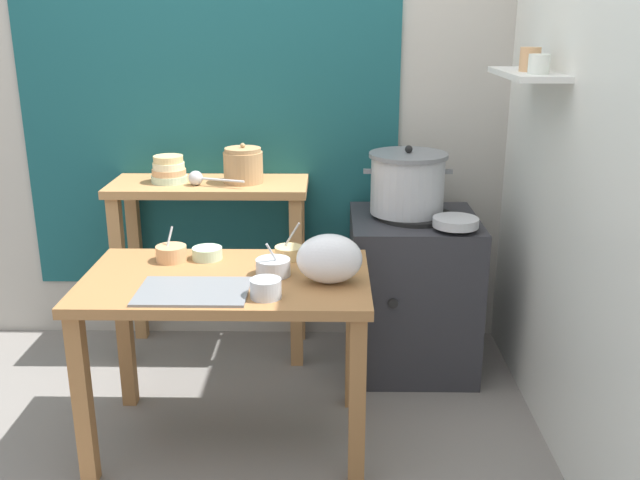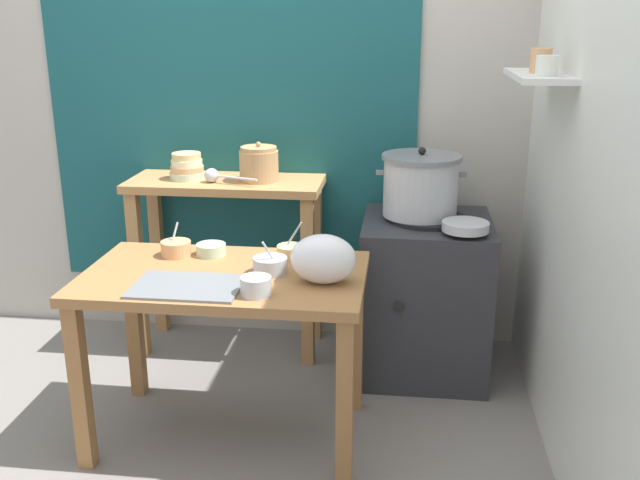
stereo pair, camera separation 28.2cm
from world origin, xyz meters
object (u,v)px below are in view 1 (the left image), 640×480
plastic_bag (329,259)px  stove_block (412,292)px  back_shelf_table (211,226)px  wide_pan (456,222)px  prep_bowl_2 (207,253)px  prep_table (227,303)px  steamer_pot (407,183)px  prep_bowl_4 (273,267)px  serving_tray (193,291)px  prep_bowl_3 (266,288)px  ladle (198,178)px  prep_bowl_5 (171,253)px  prep_bowl_0 (289,252)px  prep_bowl_1 (333,254)px  clay_pot (243,165)px  bowl_stack_enamel (169,170)px

plastic_bag → stove_block: bearing=61.8°
back_shelf_table → plastic_bag: (0.59, -0.88, 0.14)m
stove_block → wide_pan: size_ratio=3.81×
stove_block → prep_bowl_2: 1.09m
prep_table → steamer_pot: steamer_pot is taller
prep_table → prep_bowl_4: prep_bowl_4 is taller
serving_tray → prep_bowl_2: size_ratio=3.25×
serving_tray → wide_pan: wide_pan is taller
prep_table → plastic_bag: plastic_bag is taller
serving_tray → plastic_bag: (0.49, 0.11, 0.09)m
prep_bowl_3 → prep_table: bearing=129.0°
prep_table → prep_bowl_4: (0.18, 0.01, 0.15)m
ladle → prep_bowl_5: (-0.01, -0.58, -0.18)m
serving_tray → prep_bowl_0: (0.32, 0.39, 0.02)m
stove_block → prep_bowl_3: size_ratio=6.96×
steamer_pot → wide_pan: size_ratio=2.03×
stove_block → prep_bowl_4: size_ratio=5.56×
prep_bowl_0 → prep_bowl_1: (0.18, -0.04, 0.01)m
ladle → prep_bowl_2: ladle is taller
back_shelf_table → prep_bowl_0: (0.42, -0.60, 0.07)m
prep_bowl_0 → prep_bowl_2: (-0.33, -0.01, -0.00)m
steamer_pot → clay_pot: bearing=172.0°
stove_block → wide_pan: (0.16, -0.21, 0.42)m
back_shelf_table → ladle: 0.27m
stove_block → prep_bowl_1: 0.75m
clay_pot → prep_bowl_0: 0.70m
prep_table → serving_tray: 0.23m
prep_bowl_3 → prep_bowl_5: size_ratio=0.81×
prep_bowl_1 → prep_bowl_4: (-0.23, -0.16, 0.00)m
wide_pan → steamer_pot: bearing=130.7°
prep_bowl_5 → prep_bowl_1: bearing=-0.1°
wide_pan → bowl_stack_enamel: bearing=166.0°
stove_block → clay_pot: (-0.82, 0.13, 0.60)m
prep_bowl_3 → plastic_bag: bearing=33.7°
plastic_bag → prep_bowl_5: bearing=159.7°
prep_bowl_2 → prep_bowl_3: bearing=-56.2°
ladle → plastic_bag: ladle is taller
prep_bowl_4 → prep_bowl_5: prep_bowl_4 is taller
prep_table → prep_bowl_0: 0.34m
back_shelf_table → prep_table: bearing=-76.7°
clay_pot → prep_bowl_2: clay_pot is taller
serving_tray → bowl_stack_enamel: bearing=106.3°
stove_block → serving_tray: bearing=-136.2°
serving_tray → prep_bowl_3: bearing=-9.0°
clay_pot → prep_bowl_1: 0.81m
clay_pot → prep_bowl_2: (-0.08, -0.62, -0.24)m
ladle → steamer_pot: bearing=-2.4°
prep_table → wide_pan: wide_pan is taller
bowl_stack_enamel → prep_bowl_2: bowl_stack_enamel is taller
stove_block → prep_bowl_2: (-0.91, -0.49, 0.36)m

